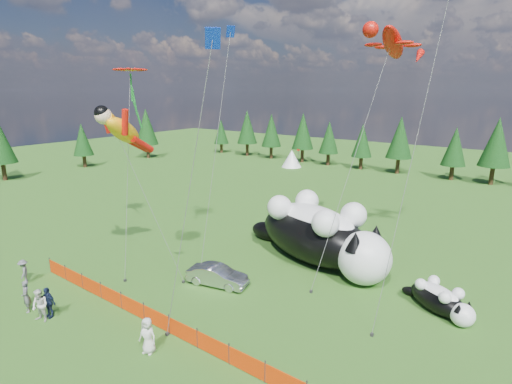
% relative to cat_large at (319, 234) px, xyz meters
% --- Properties ---
extents(ground, '(160.00, 160.00, 0.00)m').
position_rel_cat_large_xyz_m(ground, '(-3.02, -9.35, -2.23)').
color(ground, '#173C0B').
rests_on(ground, ground).
extents(safety_fence, '(22.06, 0.06, 1.10)m').
position_rel_cat_large_xyz_m(safety_fence, '(-3.02, -12.35, -1.73)').
color(safety_fence, '#262626').
rests_on(safety_fence, ground).
extents(tree_line, '(90.00, 4.00, 8.00)m').
position_rel_cat_large_xyz_m(tree_line, '(-3.02, 35.65, 1.77)').
color(tree_line, black).
rests_on(tree_line, ground).
extents(festival_tents, '(50.00, 3.20, 2.80)m').
position_rel_cat_large_xyz_m(festival_tents, '(7.98, 30.65, -0.83)').
color(festival_tents, white).
rests_on(festival_tents, ground).
extents(cat_large, '(12.75, 7.05, 4.69)m').
position_rel_cat_large_xyz_m(cat_large, '(0.00, 0.00, 0.00)').
color(cat_large, black).
rests_on(cat_large, ground).
extents(cat_small, '(4.34, 3.16, 1.71)m').
position_rel_cat_large_xyz_m(cat_small, '(8.66, -1.97, -1.42)').
color(cat_small, black).
rests_on(cat_small, ground).
extents(car, '(4.17, 2.28, 1.30)m').
position_rel_cat_large_xyz_m(car, '(-3.57, -6.92, -1.58)').
color(car, silver).
rests_on(car, ground).
extents(spectator_a, '(0.79, 0.64, 1.86)m').
position_rel_cat_large_xyz_m(spectator_a, '(-10.10, -15.65, -1.30)').
color(spectator_a, '#59595E').
rests_on(spectator_a, ground).
extents(spectator_b, '(1.00, 0.74, 1.85)m').
position_rel_cat_large_xyz_m(spectator_b, '(-8.44, -15.68, -1.30)').
color(spectator_b, silver).
rests_on(spectator_b, ground).
extents(spectator_c, '(1.14, 0.75, 1.78)m').
position_rel_cat_large_xyz_m(spectator_c, '(-8.53, -15.22, -1.34)').
color(spectator_c, '#141D38').
rests_on(spectator_c, ground).
extents(spectator_d, '(1.15, 1.02, 1.60)m').
position_rel_cat_large_xyz_m(spectator_d, '(-13.81, -14.14, -1.43)').
color(spectator_d, '#59595E').
rests_on(spectator_d, ground).
extents(spectator_e, '(1.00, 0.78, 1.81)m').
position_rel_cat_large_xyz_m(spectator_e, '(-1.67, -13.97, -1.32)').
color(spectator_e, silver).
rests_on(spectator_e, ground).
extents(superhero_kite, '(6.57, 5.23, 11.85)m').
position_rel_cat_large_xyz_m(superhero_kite, '(-9.51, -8.82, 7.42)').
color(superhero_kite, '#FFAC0D').
rests_on(superhero_kite, ground).
extents(gecko_kite, '(4.32, 11.34, 17.27)m').
position_rel_cat_large_xyz_m(gecko_kite, '(3.02, 3.48, 12.91)').
color(gecko_kite, red).
rests_on(gecko_kite, ground).
extents(flower_kite, '(5.51, 6.14, 14.73)m').
position_rel_cat_large_xyz_m(flower_kite, '(-12.70, -5.60, 11.17)').
color(flower_kite, red).
rests_on(flower_kite, ground).
extents(diamond_kite_a, '(1.01, 4.82, 16.70)m').
position_rel_cat_large_xyz_m(diamond_kite_a, '(-5.39, -3.25, 12.77)').
color(diamond_kite_a, '#0B2DAF').
rests_on(diamond_kite_a, ground).
extents(diamond_kite_c, '(3.62, 1.17, 14.95)m').
position_rel_cat_large_xyz_m(diamond_kite_c, '(0.98, -11.94, 11.37)').
color(diamond_kite_c, '#0B2DAF').
rests_on(diamond_kite_c, ground).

